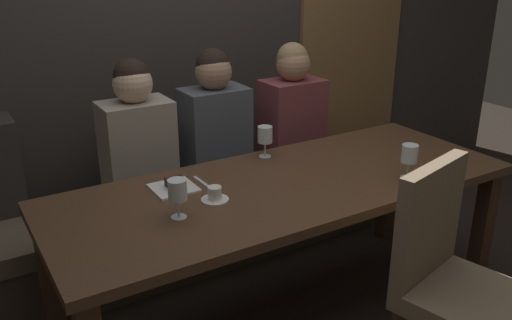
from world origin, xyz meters
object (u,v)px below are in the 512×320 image
Objects in this scene: wine_glass_end_left at (177,191)px; dessert_plate at (174,186)px; diner_redhead at (137,139)px; espresso_cup at (215,195)px; dining_table at (286,199)px; wine_glass_end_right at (410,155)px; chair_near_side at (450,270)px; diner_bearded at (215,124)px; fork_on_table at (203,183)px; diner_far_end at (292,113)px; banquette_bench at (218,221)px; wine_glass_center_front at (265,136)px.

dessert_plate is at bearing 70.06° from wine_glass_end_left.
diner_redhead reaches higher than espresso_cup.
wine_glass_end_right reaches higher than dining_table.
diner_bearded is (-0.29, 1.43, 0.27)m from chair_near_side.
fork_on_table is (0.23, 0.26, -0.11)m from wine_glass_end_left.
dining_table is 0.40m from fork_on_table.
wine_glass_end_left is 1.00× the size of wine_glass_end_right.
dining_table is at bearing 153.56° from wine_glass_end_right.
chair_near_side is at bearing -37.00° from wine_glass_end_left.
dining_table is 0.52m from dessert_plate.
wine_glass_end_right is 0.86× the size of dessert_plate.
chair_near_side is 1.22× the size of diner_far_end.
dining_table is at bearing -30.77° from fork_on_table.
wine_glass_end_left is (-0.57, -0.07, 0.20)m from dining_table.
diner_far_end is (0.21, 1.40, 0.27)m from chair_near_side.
diner_redhead is at bearing -179.44° from diner_bearded.
fork_on_table is at bearing 78.91° from espresso_cup.
espresso_cup is at bearing -64.45° from dessert_plate.
dessert_plate is at bearing 157.24° from dining_table.
diner_redhead reaches higher than banquette_bench.
diner_redhead is at bearing 135.35° from wine_glass_end_right.
wine_glass_end_left is at bearing 143.00° from chair_near_side.
wine_glass_end_left is at bearing 170.36° from wine_glass_end_right.
dessert_plate is at bearing 155.29° from wine_glass_end_right.
banquette_bench is 14.71× the size of fork_on_table.
dining_table is 0.86m from diner_far_end.
diner_redhead is 0.99× the size of diner_far_end.
chair_near_side reaches higher than wine_glass_end_right.
dining_table is 13.41× the size of wine_glass_end_right.
diner_bearded is (0.46, 0.00, 0.01)m from diner_redhead.
diner_bearded is 0.70m from dessert_plate.
wine_glass_end_left is 0.37m from fork_on_table.
wine_glass_end_right is (0.22, 0.47, 0.29)m from chair_near_side.
banquette_bench is at bearing 177.13° from diner_far_end.
wine_glass_end_right reaches higher than dessert_plate.
wine_glass_end_left reaches higher than dessert_plate.
wine_glass_end_right is at bearing -24.71° from dessert_plate.
diner_bearded is 0.39m from wine_glass_center_front.
diner_bearded reaches higher than dining_table.
dessert_plate is (-0.47, -0.51, -0.08)m from diner_bearded.
wine_glass_end_right is (1.09, -0.18, -0.00)m from wine_glass_end_left.
diner_bearded is 1.01× the size of diner_far_end.
diner_bearded is 6.72× the size of espresso_cup.
wine_glass_center_front is 0.72m from wine_glass_end_right.
wine_glass_center_front is (0.09, -0.38, 0.02)m from diner_bearded.
diner_far_end is 4.71× the size of fork_on_table.
diner_bearded is 4.92× the size of wine_glass_end_right.
diner_redhead is at bearing 101.44° from fork_on_table.
diner_far_end is at bearing 26.01° from dessert_plate.
chair_near_side is at bearing -57.03° from fork_on_table.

